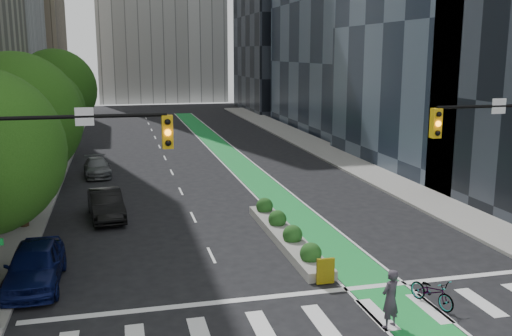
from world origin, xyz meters
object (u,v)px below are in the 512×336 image
cyclist (390,299)px  parked_car_left_far (97,167)px  median_planter (286,234)px  bicycle (432,292)px  parked_car_left_near (35,265)px  parked_car_left_mid (106,205)px

cyclist → parked_car_left_far: cyclist is taller
median_planter → cyclist: 9.01m
bicycle → parked_car_left_far: parked_car_left_far is taller
bicycle → parked_car_left_far: bearing=97.7°
parked_car_left_near → parked_car_left_mid: (2.48, 8.58, -0.07)m
bicycle → parked_car_left_near: size_ratio=0.39×
bicycle → cyclist: 2.53m
bicycle → parked_car_left_mid: (-11.22, 13.67, 0.27)m
cyclist → bicycle: bearing=-176.8°
cyclist → parked_car_left_near: 13.08m
bicycle → parked_car_left_mid: bearing=111.2°
cyclist → parked_car_left_mid: 17.34m
bicycle → parked_car_left_mid: parked_car_left_mid is taller
parked_car_left_near → parked_car_left_mid: bearing=74.4°
parked_car_left_far → parked_car_left_mid: bearing=-91.4°
median_planter → parked_car_left_mid: (-8.22, 5.86, 0.39)m
bicycle → parked_car_left_mid: 17.68m
bicycle → parked_car_left_near: 14.62m
parked_car_left_near → parked_car_left_far: (1.70, 19.73, -0.20)m
median_planter → parked_car_left_near: 11.05m
parked_car_left_near → parked_car_left_far: bearing=85.6°
parked_car_left_mid → bicycle: bearing=-57.2°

